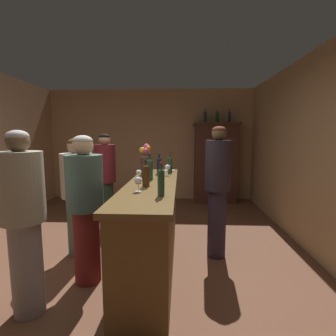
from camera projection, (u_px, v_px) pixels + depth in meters
floor at (113, 276)px, 2.81m from camera, size 9.23×9.23×0.00m
wall_back at (151, 145)px, 6.22m from camera, size 5.00×0.12×2.65m
bar_counter at (152, 225)px, 2.97m from camera, size 0.56×2.34×1.01m
display_cabinet at (216, 161)px, 5.88m from camera, size 1.05×0.45×1.84m
wine_bottle_pinot at (150, 168)px, 3.08m from camera, size 0.08×0.08×0.32m
wine_bottle_syrah at (149, 163)px, 3.78m from camera, size 0.07×0.07×0.30m
wine_bottle_rose at (170, 164)px, 3.68m from camera, size 0.06×0.06×0.30m
wine_bottle_merlot at (161, 181)px, 2.26m from camera, size 0.06×0.06×0.31m
wine_bottle_malbec at (146, 174)px, 2.68m from camera, size 0.08×0.08×0.28m
wine_bottle_riesling at (159, 165)px, 3.60m from camera, size 0.07×0.07×0.29m
wine_glass_front at (168, 167)px, 3.46m from camera, size 0.08×0.08×0.15m
wine_glass_mid at (138, 181)px, 2.44m from camera, size 0.07×0.07×0.15m
wine_glass_rear at (139, 173)px, 3.09m from camera, size 0.07×0.07×0.13m
flower_arrangement at (146, 160)px, 3.53m from camera, size 0.16×0.16×0.43m
cheese_plate at (170, 170)px, 3.90m from camera, size 0.17×0.17×0.01m
display_bottle_left at (205, 116)px, 5.76m from camera, size 0.07×0.07×0.32m
display_bottle_midleft at (217, 117)px, 5.75m from camera, size 0.07×0.07×0.30m
display_bottle_center at (229, 116)px, 5.74m from camera, size 0.06×0.06×0.30m
patron_in_grey at (85, 204)px, 2.63m from camera, size 0.38×0.38×1.56m
patron_redhead at (106, 178)px, 4.13m from camera, size 0.33×0.33×1.59m
patron_tall at (77, 193)px, 3.27m from camera, size 0.40×0.40×1.52m
patron_near_entrance at (23, 217)px, 2.14m from camera, size 0.36×0.36×1.60m
bartender at (218, 186)px, 3.18m from camera, size 0.32×0.32×1.67m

